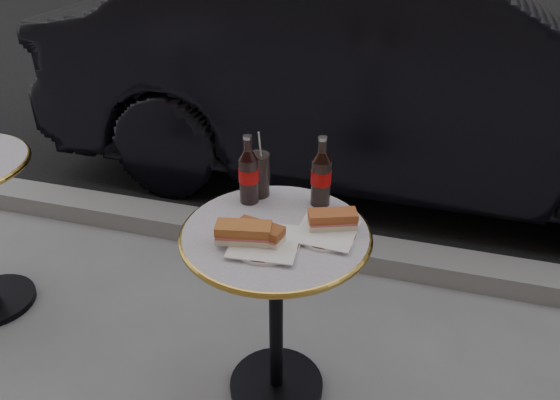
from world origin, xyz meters
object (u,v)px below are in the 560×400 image
(bistro_table, at_px, (276,317))
(plate_left, at_px, (265,244))
(cola_bottle_left, at_px, (248,169))
(cola_glass, at_px, (259,175))
(cola_bottle_right, at_px, (321,171))
(parked_car, at_px, (406,70))
(plate_right, at_px, (326,234))

(bistro_table, relative_size, plate_left, 3.37)
(cola_bottle_left, xyz_separation_m, cola_glass, (0.02, 0.05, -0.04))
(cola_bottle_right, xyz_separation_m, parked_car, (0.14, 1.72, -0.15))
(plate_right, bearing_deg, parked_car, 87.57)
(cola_bottle_right, height_order, cola_glass, cola_bottle_right)
(plate_right, xyz_separation_m, cola_bottle_right, (-0.06, 0.18, 0.12))
(plate_left, relative_size, cola_bottle_right, 0.86)
(bistro_table, distance_m, cola_bottle_left, 0.53)
(cola_bottle_right, bearing_deg, cola_bottle_left, -167.80)
(cola_bottle_left, relative_size, parked_car, 0.06)
(plate_left, xyz_separation_m, cola_bottle_left, (-0.13, 0.24, 0.12))
(cola_bottle_right, bearing_deg, cola_glass, 180.00)
(bistro_table, relative_size, plate_right, 3.79)
(plate_right, relative_size, cola_glass, 1.19)
(plate_left, height_order, cola_bottle_right, cola_bottle_right)
(bistro_table, distance_m, cola_glass, 0.51)
(plate_right, bearing_deg, cola_glass, 147.18)
(cola_bottle_left, height_order, cola_glass, cola_bottle_left)
(cola_bottle_right, relative_size, parked_car, 0.06)
(plate_right, height_order, cola_glass, cola_glass)
(plate_right, distance_m, cola_bottle_left, 0.35)
(cola_bottle_left, bearing_deg, cola_glass, 70.85)
(bistro_table, distance_m, parked_car, 1.98)
(bistro_table, bearing_deg, cola_glass, 120.92)
(cola_glass, bearing_deg, bistro_table, -59.08)
(bistro_table, height_order, cola_bottle_left, cola_bottle_left)
(cola_bottle_right, bearing_deg, parked_car, 85.24)
(plate_right, distance_m, cola_bottle_right, 0.23)
(parked_car, bearing_deg, bistro_table, 172.84)
(plate_right, height_order, parked_car, parked_car)
(plate_left, relative_size, plate_right, 1.12)
(bistro_table, height_order, plate_left, plate_left)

